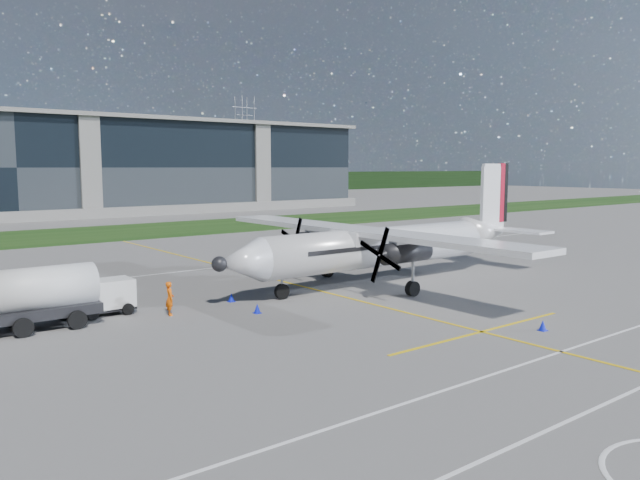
{
  "coord_description": "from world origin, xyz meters",
  "views": [
    {
      "loc": [
        -20.2,
        -23.52,
        7.57
      ],
      "look_at": [
        3.96,
        7.37,
        2.97
      ],
      "focal_mm": 35.0,
      "sensor_mm": 36.0,
      "label": 1
    }
  ],
  "objects_px": {
    "baggage_tug": "(105,297)",
    "safety_cone_portwing": "(543,325)",
    "turboprop_aircraft": "(388,223)",
    "safety_cone_nose_port": "(257,308)",
    "pylon_east": "(245,144)",
    "ground_crew_person": "(170,296)",
    "safety_cone_nose_stbd": "(231,297)",
    "safety_cone_stbdwing": "(249,261)"
  },
  "relations": [
    {
      "from": "baggage_tug",
      "to": "safety_cone_nose_port",
      "type": "bearing_deg",
      "value": -36.29
    },
    {
      "from": "turboprop_aircraft",
      "to": "safety_cone_stbdwing",
      "type": "relative_size",
      "value": 52.48
    },
    {
      "from": "ground_crew_person",
      "to": "safety_cone_portwing",
      "type": "xyz_separation_m",
      "value": [
        12.37,
        -13.52,
        -0.75
      ]
    },
    {
      "from": "safety_cone_nose_stbd",
      "to": "baggage_tug",
      "type": "bearing_deg",
      "value": 168.44
    },
    {
      "from": "turboprop_aircraft",
      "to": "pylon_east",
      "type": "bearing_deg",
      "value": 62.0
    },
    {
      "from": "pylon_east",
      "to": "baggage_tug",
      "type": "relative_size",
      "value": 10.0
    },
    {
      "from": "ground_crew_person",
      "to": "safety_cone_nose_port",
      "type": "xyz_separation_m",
      "value": [
        3.77,
        -2.38,
        -0.75
      ]
    },
    {
      "from": "safety_cone_portwing",
      "to": "safety_cone_nose_stbd",
      "type": "height_order",
      "value": "same"
    },
    {
      "from": "safety_cone_nose_port",
      "to": "turboprop_aircraft",
      "type": "bearing_deg",
      "value": 10.29
    },
    {
      "from": "safety_cone_nose_stbd",
      "to": "safety_cone_stbdwing",
      "type": "relative_size",
      "value": 1.0
    },
    {
      "from": "baggage_tug",
      "to": "safety_cone_stbdwing",
      "type": "xyz_separation_m",
      "value": [
        14.65,
        9.75,
        -0.65
      ]
    },
    {
      "from": "pylon_east",
      "to": "safety_cone_nose_stbd",
      "type": "distance_m",
      "value": 168.63
    },
    {
      "from": "baggage_tug",
      "to": "safety_cone_portwing",
      "type": "distance_m",
      "value": 21.74
    },
    {
      "from": "safety_cone_nose_stbd",
      "to": "ground_crew_person",
      "type": "bearing_deg",
      "value": -167.63
    },
    {
      "from": "safety_cone_portwing",
      "to": "safety_cone_stbdwing",
      "type": "distance_m",
      "value": 25.54
    },
    {
      "from": "baggage_tug",
      "to": "safety_cone_portwing",
      "type": "relative_size",
      "value": 6.0
    },
    {
      "from": "safety_cone_portwing",
      "to": "safety_cone_stbdwing",
      "type": "bearing_deg",
      "value": 90.65
    },
    {
      "from": "safety_cone_portwing",
      "to": "safety_cone_nose_stbd",
      "type": "xyz_separation_m",
      "value": [
        -8.26,
        14.42,
        0.0
      ]
    },
    {
      "from": "baggage_tug",
      "to": "safety_cone_stbdwing",
      "type": "bearing_deg",
      "value": 33.65
    },
    {
      "from": "safety_cone_portwing",
      "to": "safety_cone_nose_port",
      "type": "distance_m",
      "value": 14.08
    },
    {
      "from": "safety_cone_stbdwing",
      "to": "turboprop_aircraft",
      "type": "bearing_deg",
      "value": -75.83
    },
    {
      "from": "pylon_east",
      "to": "ground_crew_person",
      "type": "height_order",
      "value": "pylon_east"
    },
    {
      "from": "turboprop_aircraft",
      "to": "safety_cone_stbdwing",
      "type": "xyz_separation_m",
      "value": [
        -3.11,
        12.32,
        -3.69
      ]
    },
    {
      "from": "turboprop_aircraft",
      "to": "safety_cone_nose_port",
      "type": "bearing_deg",
      "value": -169.71
    },
    {
      "from": "baggage_tug",
      "to": "safety_cone_nose_port",
      "type": "height_order",
      "value": "baggage_tug"
    },
    {
      "from": "turboprop_aircraft",
      "to": "safety_cone_portwing",
      "type": "xyz_separation_m",
      "value": [
        -2.82,
        -13.21,
        -3.69
      ]
    },
    {
      "from": "baggage_tug",
      "to": "ground_crew_person",
      "type": "xyz_separation_m",
      "value": [
        2.56,
        -2.27,
        0.1
      ]
    },
    {
      "from": "safety_cone_portwing",
      "to": "pylon_east",
      "type": "bearing_deg",
      "value": 63.21
    },
    {
      "from": "safety_cone_portwing",
      "to": "safety_cone_stbdwing",
      "type": "height_order",
      "value": "same"
    },
    {
      "from": "ground_crew_person",
      "to": "safety_cone_nose_stbd",
      "type": "distance_m",
      "value": 4.28
    },
    {
      "from": "baggage_tug",
      "to": "safety_cone_portwing",
      "type": "height_order",
      "value": "baggage_tug"
    },
    {
      "from": "pylon_east",
      "to": "safety_cone_portwing",
      "type": "distance_m",
      "value": 177.18
    },
    {
      "from": "baggage_tug",
      "to": "safety_cone_nose_stbd",
      "type": "distance_m",
      "value": 6.84
    },
    {
      "from": "safety_cone_stbdwing",
      "to": "pylon_east",
      "type": "bearing_deg",
      "value": 58.83
    },
    {
      "from": "safety_cone_nose_port",
      "to": "safety_cone_stbdwing",
      "type": "distance_m",
      "value": 16.63
    },
    {
      "from": "pylon_east",
      "to": "safety_cone_nose_stbd",
      "type": "height_order",
      "value": "pylon_east"
    },
    {
      "from": "pylon_east",
      "to": "ground_crew_person",
      "type": "relative_size",
      "value": 14.93
    },
    {
      "from": "baggage_tug",
      "to": "safety_cone_nose_stbd",
      "type": "relative_size",
      "value": 6.0
    },
    {
      "from": "turboprop_aircraft",
      "to": "ground_crew_person",
      "type": "distance_m",
      "value": 15.48
    },
    {
      "from": "pylon_east",
      "to": "ground_crew_person",
      "type": "distance_m",
      "value": 171.51
    },
    {
      "from": "safety_cone_portwing",
      "to": "baggage_tug",
      "type": "bearing_deg",
      "value": 133.41
    },
    {
      "from": "pylon_east",
      "to": "safety_cone_nose_stbd",
      "type": "relative_size",
      "value": 60.0
    }
  ]
}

